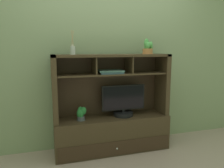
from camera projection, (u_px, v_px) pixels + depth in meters
name	position (u px, v px, depth m)	size (l,w,h in m)	color
floor_plane	(112.00, 150.00, 2.96)	(6.00, 6.00, 0.02)	#AE948A
back_wall	(107.00, 45.00, 2.96)	(6.00, 0.02, 2.80)	gray
media_console	(112.00, 121.00, 2.90)	(1.51, 0.45, 1.28)	#3E2F1E
tv_monitor	(123.00, 103.00, 2.89)	(0.59, 0.26, 0.42)	black
potted_orchid	(81.00, 114.00, 2.73)	(0.12, 0.11, 0.17)	#4D535B
magazine_stack_left	(111.00, 72.00, 2.75)	(0.33, 0.23, 0.04)	#2B424D
diffuser_bottle	(73.00, 50.00, 2.61)	(0.06, 0.06, 0.29)	beige
potted_succulent	(148.00, 48.00, 2.87)	(0.15, 0.15, 0.20)	#BA7843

